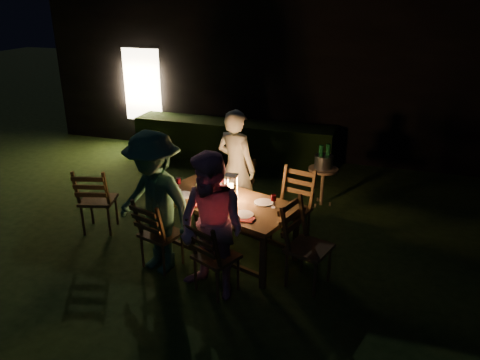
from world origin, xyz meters
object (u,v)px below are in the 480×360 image
(chair_far_right, at_px, (291,221))
(side_table, at_px, (323,173))
(person_opp_right, at_px, (212,227))
(bottle_table, at_px, (211,186))
(dining_table, at_px, (226,205))
(chair_end, at_px, (307,260))
(chair_spare, at_px, (99,211))
(chair_near_left, at_px, (161,245))
(lantern, at_px, (231,189))
(bottle_bucket_a, at_px, (321,159))
(chair_near_right, at_px, (215,269))
(person_opp_left, at_px, (155,203))
(chair_far_left, at_px, (234,204))
(ice_bucket, at_px, (324,162))
(person_house_side, at_px, (236,168))
(bottle_bucket_b, at_px, (328,158))

(chair_far_right, distance_m, side_table, 1.41)
(person_opp_right, relative_size, bottle_table, 6.19)
(dining_table, height_order, chair_end, chair_end)
(chair_spare, relative_size, person_opp_right, 0.61)
(chair_near_left, relative_size, side_table, 1.56)
(lantern, bearing_deg, bottle_bucket_a, 64.91)
(chair_near_right, height_order, chair_far_right, chair_far_right)
(dining_table, distance_m, lantern, 0.24)
(person_opp_left, bearing_deg, chair_far_left, 90.06)
(chair_near_right, relative_size, bottle_table, 3.57)
(chair_far_right, height_order, person_opp_right, person_opp_right)
(person_opp_right, distance_m, ice_bucket, 2.97)
(chair_near_left, distance_m, bottle_bucket_a, 3.00)
(lantern, bearing_deg, chair_end, -20.90)
(chair_near_right, bearing_deg, chair_near_left, -174.19)
(chair_near_left, relative_size, chair_far_right, 0.93)
(lantern, xyz_separation_m, bottle_bucket_a, (0.87, 1.86, -0.13))
(bottle_bucket_a, bearing_deg, person_house_side, -138.59)
(chair_near_left, bearing_deg, bottle_bucket_a, 73.68)
(bottle_table, relative_size, side_table, 0.43)
(chair_far_right, bearing_deg, chair_end, 125.91)
(chair_end, distance_m, bottle_table, 1.59)
(chair_end, distance_m, person_house_side, 1.95)
(person_opp_left, distance_m, bottle_bucket_b, 3.13)
(chair_far_right, distance_m, bottle_table, 1.26)
(chair_near_left, bearing_deg, person_opp_right, -4.99)
(dining_table, height_order, person_opp_right, person_opp_right)
(chair_end, bearing_deg, person_opp_left, -66.11)
(chair_near_right, relative_size, chair_far_left, 0.97)
(chair_end, bearing_deg, bottle_table, -92.17)
(chair_far_right, relative_size, bottle_table, 3.86)
(chair_spare, height_order, ice_bucket, chair_spare)
(dining_table, xyz_separation_m, chair_near_left, (-0.67, -0.59, -0.40))
(person_house_side, bearing_deg, person_opp_right, 118.76)
(chair_far_left, distance_m, side_table, 1.60)
(chair_far_right, xyz_separation_m, bottle_bucket_a, (0.17, 1.33, 0.48))
(chair_near_left, bearing_deg, bottle_bucket_b, 72.93)
(person_opp_left, xyz_separation_m, bottle_table, (0.45, 0.71, 0.01))
(chair_near_right, relative_size, chair_end, 0.93)
(person_opp_left, height_order, bottle_table, person_opp_left)
(chair_spare, xyz_separation_m, bottle_bucket_b, (3.02, 1.96, 0.49))
(person_house_side, distance_m, lantern, 0.92)
(lantern, bearing_deg, chair_near_right, -82.56)
(person_house_side, bearing_deg, person_opp_left, 90.00)
(chair_spare, relative_size, bottle_bucket_a, 3.30)
(chair_spare, relative_size, side_table, 1.63)
(person_house_side, distance_m, bottle_bucket_b, 1.60)
(chair_end, xyz_separation_m, bottle_bucket_b, (-0.13, 2.36, 0.48))
(chair_end, height_order, ice_bucket, chair_end)
(person_opp_left, relative_size, bottle_bucket_b, 5.70)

